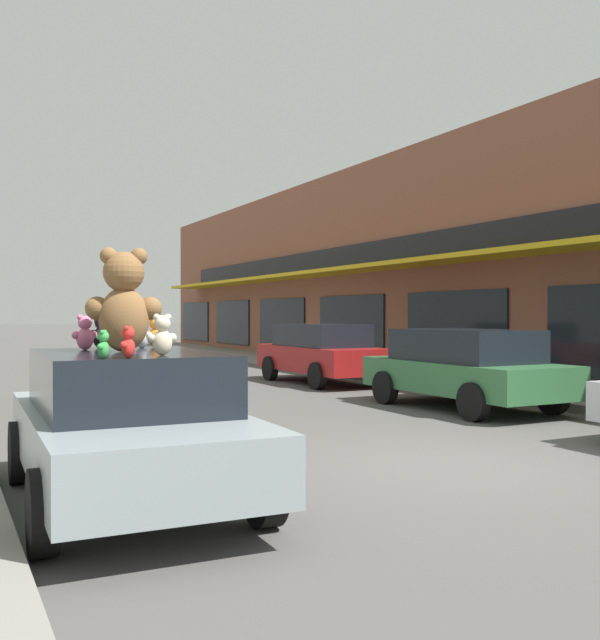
# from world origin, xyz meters

# --- Properties ---
(ground_plane) EXTENTS (260.00, 260.00, 0.00)m
(ground_plane) POSITION_xyz_m (0.00, 0.00, 0.00)
(ground_plane) COLOR #514F4C
(storefront_row) EXTENTS (15.35, 37.42, 6.71)m
(storefront_row) POSITION_xyz_m (13.94, 13.81, 3.35)
(storefront_row) COLOR brown
(storefront_row) RESTS_ON ground_plane
(plush_art_car) EXTENTS (2.04, 4.09, 1.41)m
(plush_art_car) POSITION_xyz_m (-3.71, 0.07, 0.75)
(plush_art_car) COLOR #8C999E
(plush_art_car) RESTS_ON ground_plane
(teddy_bear_giant) EXTENTS (0.74, 0.49, 0.98)m
(teddy_bear_giant) POSITION_xyz_m (-3.73, 0.12, 1.89)
(teddy_bear_giant) COLOR olive
(teddy_bear_giant) RESTS_ON plush_art_car
(teddy_bear_red) EXTENTS (0.17, 0.19, 0.26)m
(teddy_bear_red) POSITION_xyz_m (-3.94, -0.88, 1.54)
(teddy_bear_red) COLOR red
(teddy_bear_red) RESTS_ON plush_art_car
(teddy_bear_purple) EXTENTS (0.25, 0.18, 0.33)m
(teddy_bear_purple) POSITION_xyz_m (-3.77, 1.00, 1.57)
(teddy_bear_purple) COLOR purple
(teddy_bear_purple) RESTS_ON plush_art_car
(teddy_bear_white) EXTENTS (0.21, 0.22, 0.32)m
(teddy_bear_white) POSITION_xyz_m (-3.38, 0.83, 1.57)
(teddy_bear_white) COLOR white
(teddy_bear_white) RESTS_ON plush_art_car
(teddy_bear_pink) EXTENTS (0.26, 0.17, 0.35)m
(teddy_bear_pink) POSITION_xyz_m (-4.00, 0.64, 1.58)
(teddy_bear_pink) COLOR pink
(teddy_bear_pink) RESTS_ON plush_art_car
(teddy_bear_black) EXTENTS (0.27, 0.23, 0.37)m
(teddy_bear_black) POSITION_xyz_m (-3.82, 0.73, 1.59)
(teddy_bear_black) COLOR black
(teddy_bear_black) RESTS_ON plush_art_car
(teddy_bear_cream) EXTENTS (0.26, 0.16, 0.36)m
(teddy_bear_cream) POSITION_xyz_m (-3.58, -0.61, 1.59)
(teddy_bear_cream) COLOR beige
(teddy_bear_cream) RESTS_ON plush_art_car
(teddy_bear_orange) EXTENTS (0.25, 0.16, 0.33)m
(teddy_bear_orange) POSITION_xyz_m (-3.21, 0.91, 1.57)
(teddy_bear_orange) COLOR orange
(teddy_bear_orange) RESTS_ON plush_art_car
(teddy_bear_green) EXTENTS (0.14, 0.17, 0.23)m
(teddy_bear_green) POSITION_xyz_m (-4.13, -0.85, 1.52)
(teddy_bear_green) COLOR green
(teddy_bear_green) RESTS_ON plush_art_car
(parked_car_far_center) EXTENTS (1.99, 4.19, 1.49)m
(parked_car_far_center) POSITION_xyz_m (3.46, 3.84, 0.80)
(parked_car_far_center) COLOR #336B3D
(parked_car_far_center) RESTS_ON ground_plane
(parked_car_far_right) EXTENTS (1.85, 4.30, 1.52)m
(parked_car_far_right) POSITION_xyz_m (3.46, 9.41, 0.81)
(parked_car_far_right) COLOR maroon
(parked_car_far_right) RESTS_ON ground_plane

